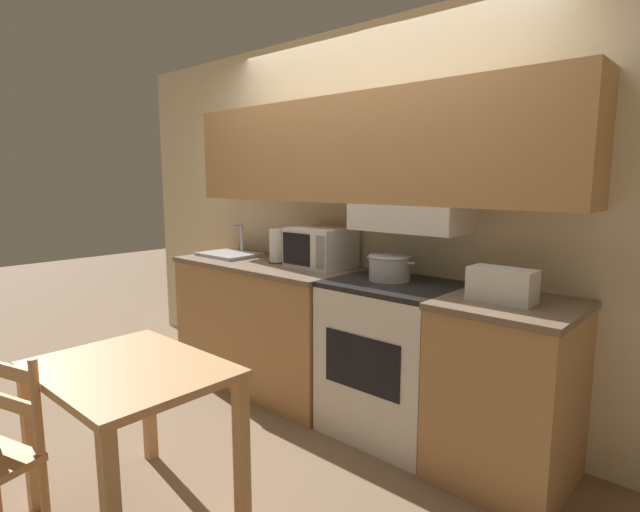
{
  "coord_description": "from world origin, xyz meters",
  "views": [
    {
      "loc": [
        2.01,
        -2.75,
        1.54
      ],
      "look_at": [
        0.05,
        -0.57,
        1.09
      ],
      "focal_mm": 28.0,
      "sensor_mm": 36.0,
      "label": 1
    }
  ],
  "objects_px": {
    "paper_towel_roll": "(277,246)",
    "stove_range": "(392,358)",
    "microwave": "(321,247)",
    "sink_basin": "(229,254)",
    "cooking_pot": "(390,267)",
    "dining_table": "(131,393)",
    "toaster": "(502,285)"
  },
  "relations": [
    {
      "from": "paper_towel_roll",
      "to": "stove_range",
      "type": "bearing_deg",
      "value": -1.12
    },
    {
      "from": "microwave",
      "to": "sink_basin",
      "type": "height_order",
      "value": "microwave"
    },
    {
      "from": "cooking_pot",
      "to": "dining_table",
      "type": "relative_size",
      "value": 0.39
    },
    {
      "from": "microwave",
      "to": "dining_table",
      "type": "height_order",
      "value": "microwave"
    },
    {
      "from": "cooking_pot",
      "to": "sink_basin",
      "type": "relative_size",
      "value": 0.75
    },
    {
      "from": "cooking_pot",
      "to": "microwave",
      "type": "relative_size",
      "value": 0.84
    },
    {
      "from": "microwave",
      "to": "cooking_pot",
      "type": "bearing_deg",
      "value": -5.98
    },
    {
      "from": "paper_towel_roll",
      "to": "dining_table",
      "type": "bearing_deg",
      "value": -67.55
    },
    {
      "from": "cooking_pot",
      "to": "dining_table",
      "type": "height_order",
      "value": "cooking_pot"
    },
    {
      "from": "stove_range",
      "to": "paper_towel_roll",
      "type": "distance_m",
      "value": 1.18
    },
    {
      "from": "toaster",
      "to": "stove_range",
      "type": "bearing_deg",
      "value": 176.89
    },
    {
      "from": "dining_table",
      "to": "paper_towel_roll",
      "type": "bearing_deg",
      "value": 112.45
    },
    {
      "from": "microwave",
      "to": "dining_table",
      "type": "bearing_deg",
      "value": -80.89
    },
    {
      "from": "toaster",
      "to": "microwave",
      "type": "bearing_deg",
      "value": 174.11
    },
    {
      "from": "stove_range",
      "to": "sink_basin",
      "type": "bearing_deg",
      "value": -179.72
    },
    {
      "from": "sink_basin",
      "to": "paper_towel_roll",
      "type": "xyz_separation_m",
      "value": [
        0.52,
        0.03,
        0.1
      ]
    },
    {
      "from": "paper_towel_roll",
      "to": "dining_table",
      "type": "xyz_separation_m",
      "value": [
        0.6,
        -1.46,
        -0.46
      ]
    },
    {
      "from": "paper_towel_roll",
      "to": "dining_table",
      "type": "distance_m",
      "value": 1.65
    },
    {
      "from": "cooking_pot",
      "to": "toaster",
      "type": "relative_size",
      "value": 1.04
    },
    {
      "from": "stove_range",
      "to": "microwave",
      "type": "xyz_separation_m",
      "value": [
        -0.67,
        0.1,
        0.6
      ]
    },
    {
      "from": "sink_basin",
      "to": "toaster",
      "type": "bearing_deg",
      "value": -0.73
    },
    {
      "from": "stove_range",
      "to": "microwave",
      "type": "bearing_deg",
      "value": 171.42
    },
    {
      "from": "paper_towel_roll",
      "to": "dining_table",
      "type": "relative_size",
      "value": 0.28
    },
    {
      "from": "toaster",
      "to": "cooking_pot",
      "type": "bearing_deg",
      "value": 174.19
    },
    {
      "from": "cooking_pot",
      "to": "paper_towel_roll",
      "type": "distance_m",
      "value": 0.97
    },
    {
      "from": "cooking_pot",
      "to": "paper_towel_roll",
      "type": "bearing_deg",
      "value": -179.0
    },
    {
      "from": "stove_range",
      "to": "cooking_pot",
      "type": "relative_size",
      "value": 2.76
    },
    {
      "from": "toaster",
      "to": "paper_towel_roll",
      "type": "height_order",
      "value": "paper_towel_roll"
    },
    {
      "from": "stove_range",
      "to": "toaster",
      "type": "distance_m",
      "value": 0.86
    },
    {
      "from": "cooking_pot",
      "to": "sink_basin",
      "type": "xyz_separation_m",
      "value": [
        -1.49,
        -0.04,
        -0.06
      ]
    },
    {
      "from": "stove_range",
      "to": "microwave",
      "type": "height_order",
      "value": "microwave"
    },
    {
      "from": "sink_basin",
      "to": "dining_table",
      "type": "height_order",
      "value": "sink_basin"
    }
  ]
}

